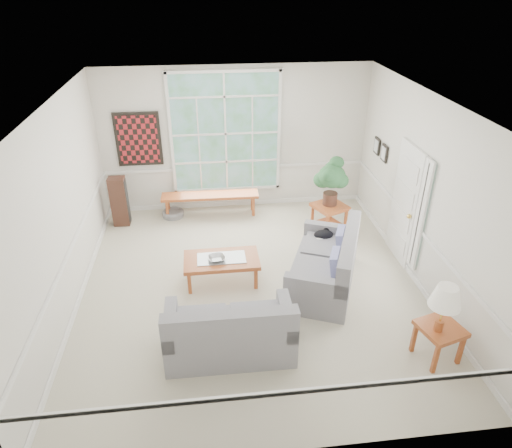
{
  "coord_description": "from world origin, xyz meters",
  "views": [
    {
      "loc": [
        -0.64,
        -6.05,
        4.57
      ],
      "look_at": [
        0.1,
        0.2,
        1.05
      ],
      "focal_mm": 32.0,
      "sensor_mm": 36.0,
      "label": 1
    }
  ],
  "objects_px": {
    "loveseat_right": "(324,259)",
    "coffee_table": "(222,270)",
    "end_table": "(329,218)",
    "side_table": "(437,342)",
    "loveseat_front": "(229,324)"
  },
  "relations": [
    {
      "from": "loveseat_right",
      "to": "loveseat_front",
      "type": "relative_size",
      "value": 1.07
    },
    {
      "from": "side_table",
      "to": "end_table",
      "type": "bearing_deg",
      "value": 99.12
    },
    {
      "from": "coffee_table",
      "to": "end_table",
      "type": "xyz_separation_m",
      "value": [
        2.18,
        1.44,
        0.06
      ]
    },
    {
      "from": "loveseat_front",
      "to": "side_table",
      "type": "bearing_deg",
      "value": -9.05
    },
    {
      "from": "end_table",
      "to": "coffee_table",
      "type": "bearing_deg",
      "value": -146.56
    },
    {
      "from": "loveseat_front",
      "to": "coffee_table",
      "type": "xyz_separation_m",
      "value": [
        -0.02,
        1.59,
        -0.23
      ]
    },
    {
      "from": "loveseat_right",
      "to": "side_table",
      "type": "xyz_separation_m",
      "value": [
        1.11,
        -1.77,
        -0.23
      ]
    },
    {
      "from": "side_table",
      "to": "coffee_table",
      "type": "bearing_deg",
      "value": 143.33
    },
    {
      "from": "loveseat_right",
      "to": "coffee_table",
      "type": "distance_m",
      "value": 1.68
    },
    {
      "from": "coffee_table",
      "to": "end_table",
      "type": "relative_size",
      "value": 2.12
    },
    {
      "from": "loveseat_right",
      "to": "coffee_table",
      "type": "relative_size",
      "value": 1.49
    },
    {
      "from": "loveseat_right",
      "to": "loveseat_front",
      "type": "xyz_separation_m",
      "value": [
        -1.61,
        -1.31,
        -0.03
      ]
    },
    {
      "from": "loveseat_front",
      "to": "coffee_table",
      "type": "relative_size",
      "value": 1.39
    },
    {
      "from": "end_table",
      "to": "side_table",
      "type": "height_order",
      "value": "end_table"
    },
    {
      "from": "end_table",
      "to": "side_table",
      "type": "xyz_separation_m",
      "value": [
        0.56,
        -3.49,
        -0.02
      ]
    }
  ]
}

